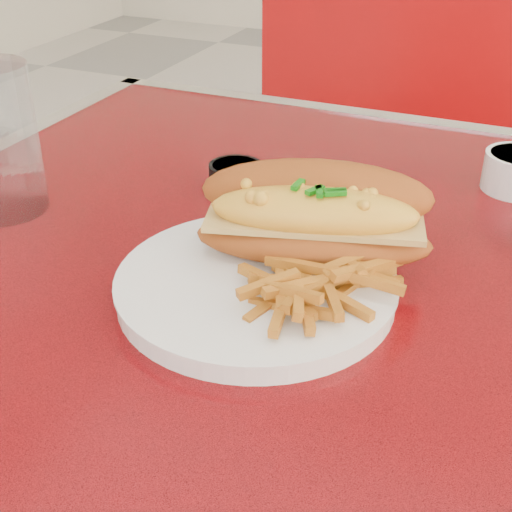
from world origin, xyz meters
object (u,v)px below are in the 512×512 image
at_px(booth_bench_far, 489,283).
at_px(dinner_plate, 256,286).
at_px(diner_table, 433,406).
at_px(sauce_cup_left, 236,176).
at_px(mac_hoagie, 315,215).
at_px(fork, 332,267).

height_order(booth_bench_far, dinner_plate, booth_bench_far).
bearing_deg(diner_table, sauce_cup_left, 161.52).
height_order(diner_table, mac_hoagie, mac_hoagie).
relative_size(booth_bench_far, fork, 7.51).
height_order(diner_table, dinner_plate, dinner_plate).
bearing_deg(mac_hoagie, booth_bench_far, 66.07).
distance_m(diner_table, booth_bench_far, 0.87).
xyz_separation_m(dinner_plate, mac_hoagie, (0.03, 0.06, 0.05)).
relative_size(booth_bench_far, dinner_plate, 4.54).
relative_size(dinner_plate, mac_hoagie, 1.15).
relative_size(booth_bench_far, mac_hoagie, 5.20).
distance_m(diner_table, dinner_plate, 0.25).
bearing_deg(diner_table, booth_bench_far, 90.00).
xyz_separation_m(diner_table, fork, (-0.10, -0.06, 0.18)).
bearing_deg(dinner_plate, booth_bench_far, 80.43).
bearing_deg(fork, sauce_cup_left, 46.59).
distance_m(booth_bench_far, dinner_plate, 1.05).
distance_m(dinner_plate, fork, 0.07).
xyz_separation_m(booth_bench_far, sauce_cup_left, (-0.26, -0.72, 0.50)).
bearing_deg(booth_bench_far, fork, -96.55).
relative_size(diner_table, mac_hoagie, 5.33).
height_order(dinner_plate, sauce_cup_left, sauce_cup_left).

